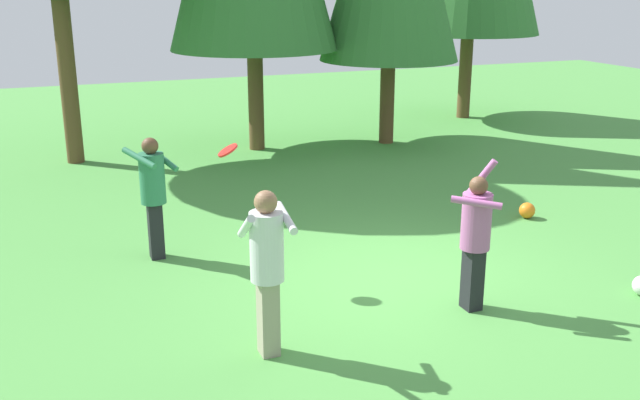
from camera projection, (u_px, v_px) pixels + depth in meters
ground_plane at (395, 280)px, 9.36m from camera, size 40.00×40.00×0.00m
person_thrower at (476, 232)px, 8.28m from camera, size 0.66×0.66×1.77m
person_catcher at (153, 188)px, 9.81m from camera, size 0.72×0.75×1.69m
person_bystander at (267, 259)px, 7.23m from camera, size 0.52×0.62×1.75m
frisbee at (228, 150)px, 8.86m from camera, size 0.27×0.29×0.16m
ball_orange at (527, 210)px, 11.72m from camera, size 0.26×0.26×0.26m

